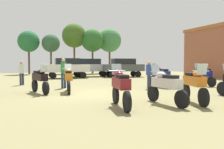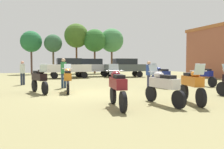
# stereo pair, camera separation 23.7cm
# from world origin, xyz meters

# --- Properties ---
(ground_plane) EXTENTS (44.00, 52.00, 0.02)m
(ground_plane) POSITION_xyz_m (0.00, 0.00, 0.01)
(ground_plane) COLOR olive
(motorcycle_1) EXTENTS (0.68, 2.24, 1.51)m
(motorcycle_1) POSITION_xyz_m (5.26, 1.06, 0.76)
(motorcycle_1) COLOR black
(motorcycle_1) RESTS_ON ground
(motorcycle_4) EXTENTS (0.65, 2.24, 1.51)m
(motorcycle_4) POSITION_xyz_m (0.44, -4.10, 0.76)
(motorcycle_4) COLOR black
(motorcycle_4) RESTS_ON ground
(motorcycle_5) EXTENTS (0.62, 2.13, 1.50)m
(motorcycle_5) POSITION_xyz_m (8.40, 0.86, 0.75)
(motorcycle_5) COLOR black
(motorcycle_5) RESTS_ON ground
(motorcycle_6) EXTENTS (0.86, 2.13, 1.49)m
(motorcycle_6) POSITION_xyz_m (-2.01, 0.73, 0.75)
(motorcycle_6) COLOR black
(motorcycle_6) RESTS_ON ground
(motorcycle_8) EXTENTS (0.62, 2.25, 1.46)m
(motorcycle_8) POSITION_xyz_m (2.23, -4.14, 0.74)
(motorcycle_8) COLOR black
(motorcycle_8) RESTS_ON ground
(motorcycle_9) EXTENTS (0.65, 2.25, 1.49)m
(motorcycle_9) POSITION_xyz_m (-0.60, 0.56, 0.75)
(motorcycle_9) COLOR black
(motorcycle_9) RESTS_ON ground
(motorcycle_11) EXTENTS (0.81, 2.19, 1.51)m
(motorcycle_11) POSITION_xyz_m (3.41, -4.27, 0.76)
(motorcycle_11) COLOR black
(motorcycle_11) RESTS_ON ground
(car_1) EXTENTS (4.32, 1.86, 2.00)m
(car_1) POSITION_xyz_m (1.08, 11.78, 1.19)
(car_1) COLOR black
(car_1) RESTS_ON ground
(car_2) EXTENTS (4.41, 2.08, 2.00)m
(car_2) POSITION_xyz_m (7.12, 11.60, 1.19)
(car_2) COLOR black
(car_2) RESTS_ON ground
(car_3) EXTENTS (4.53, 2.44, 2.00)m
(car_3) POSITION_xyz_m (3.85, 13.55, 1.19)
(car_3) COLOR black
(car_3) RESTS_ON ground
(person_1) EXTENTS (0.39, 0.39, 1.65)m
(person_1) POSITION_xyz_m (4.22, 0.70, 0.98)
(person_1) COLOR #2C2E4C
(person_1) RESTS_ON ground
(person_2) EXTENTS (0.40, 0.40, 1.82)m
(person_2) POSITION_xyz_m (-0.55, 2.73, 1.09)
(person_2) COLOR #1E334E
(person_2) RESTS_ON ground
(person_3) EXTENTS (0.46, 0.46, 1.67)m
(person_3) POSITION_xyz_m (-3.02, 5.60, 0.99)
(person_3) COLOR #262F45
(person_3) RESTS_ON ground
(tree_1) EXTENTS (3.58, 3.58, 6.75)m
(tree_1) POSITION_xyz_m (9.00, 21.50, 4.96)
(tree_1) COLOR brown
(tree_1) RESTS_ON ground
(tree_2) EXTENTS (2.87, 2.87, 5.88)m
(tree_2) POSITION_xyz_m (-2.57, 21.58, 4.44)
(tree_2) COLOR #503A33
(tree_2) RESTS_ON ground
(tree_4) EXTENTS (3.50, 3.50, 7.26)m
(tree_4) POSITION_xyz_m (3.66, 21.85, 5.50)
(tree_4) COLOR brown
(tree_4) RESTS_ON ground
(tree_7) EXTENTS (3.29, 3.29, 6.45)m
(tree_7) POSITION_xyz_m (6.18, 20.95, 4.80)
(tree_7) COLOR brown
(tree_7) RESTS_ON ground
(tree_8) EXTENTS (2.45, 2.45, 5.46)m
(tree_8) POSITION_xyz_m (0.29, 21.02, 4.22)
(tree_8) COLOR brown
(tree_8) RESTS_ON ground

